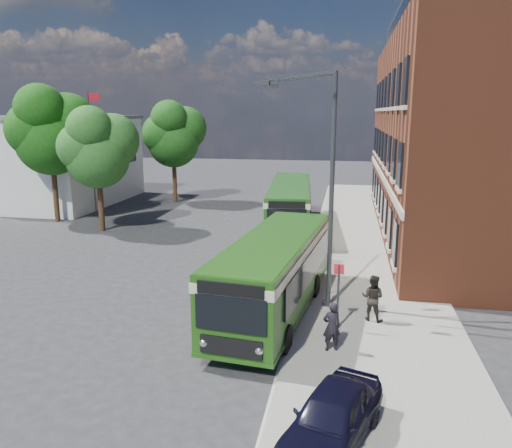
% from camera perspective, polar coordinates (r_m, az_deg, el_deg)
% --- Properties ---
extents(ground, '(120.00, 120.00, 0.00)m').
position_cam_1_polar(ground, '(22.72, -4.90, -6.84)').
color(ground, '#28282A').
rests_on(ground, ground).
extents(pavement, '(6.00, 48.00, 0.15)m').
position_cam_1_polar(pavement, '(29.64, 12.46, -2.29)').
color(pavement, gray).
rests_on(pavement, ground).
extents(kerb_line, '(0.12, 48.00, 0.01)m').
position_cam_1_polar(kerb_line, '(29.69, 6.56, -2.19)').
color(kerb_line, beige).
rests_on(kerb_line, ground).
extents(brick_office, '(12.10, 26.00, 14.20)m').
position_cam_1_polar(brick_office, '(33.69, 24.98, 10.48)').
color(brick_office, brown).
rests_on(brick_office, ground).
extents(white_building, '(9.40, 13.40, 7.30)m').
position_cam_1_polar(white_building, '(45.52, -21.30, 6.87)').
color(white_building, silver).
rests_on(white_building, ground).
extents(flagpole, '(0.95, 0.10, 9.00)m').
position_cam_1_polar(flagpole, '(38.33, -18.20, 8.10)').
color(flagpole, '#373A3C').
rests_on(flagpole, ground).
extents(street_lamp, '(2.96, 2.38, 9.00)m').
position_cam_1_polar(street_lamp, '(18.88, 7.55, 4.09)').
color(street_lamp, '#373A3C').
rests_on(street_lamp, ground).
extents(bus_stop_sign, '(0.35, 0.08, 2.52)m').
position_cam_1_polar(bus_stop_sign, '(17.53, 9.38, -7.73)').
color(bus_stop_sign, '#373A3C').
rests_on(bus_stop_sign, ground).
extents(bus_front, '(3.68, 10.15, 3.02)m').
position_cam_1_polar(bus_front, '(18.86, 2.15, -5.06)').
color(bus_front, '#215113').
rests_on(bus_front, ground).
extents(bus_rear, '(3.54, 12.36, 3.02)m').
position_cam_1_polar(bus_rear, '(32.98, 3.91, 2.61)').
color(bus_rear, '#22581A').
rests_on(bus_rear, ground).
extents(parked_car, '(2.72, 4.10, 1.30)m').
position_cam_1_polar(parked_car, '(12.27, 8.70, -20.96)').
color(parked_car, black).
rests_on(parked_car, pavement).
extents(pedestrian_a, '(0.69, 0.57, 1.62)m').
position_cam_1_polar(pedestrian_a, '(16.25, 8.65, -11.48)').
color(pedestrian_a, black).
rests_on(pedestrian_a, pavement).
extents(pedestrian_b, '(1.00, 0.89, 1.72)m').
position_cam_1_polar(pedestrian_b, '(18.72, 13.19, -8.20)').
color(pedestrian_b, black).
rests_on(pedestrian_b, pavement).
extents(tree_left, '(4.74, 4.50, 8.00)m').
position_cam_1_polar(tree_left, '(33.35, -17.67, 8.38)').
color(tree_left, '#362013').
rests_on(tree_left, ground).
extents(tree_mid, '(5.60, 5.32, 9.45)m').
position_cam_1_polar(tree_mid, '(37.23, -22.45, 9.94)').
color(tree_mid, '#362013').
rests_on(tree_mid, ground).
extents(tree_right, '(5.08, 4.83, 8.57)m').
position_cam_1_polar(tree_right, '(42.91, -9.40, 10.15)').
color(tree_right, '#362013').
rests_on(tree_right, ground).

